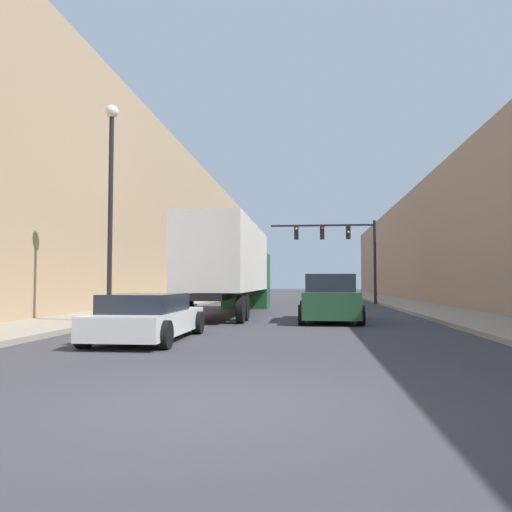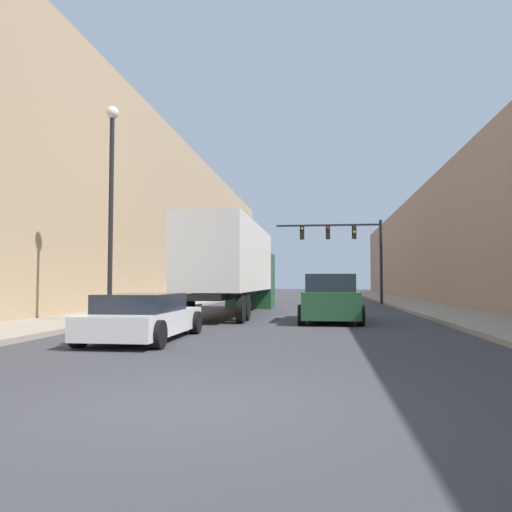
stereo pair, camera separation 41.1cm
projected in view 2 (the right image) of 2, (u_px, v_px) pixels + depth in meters
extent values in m
plane|color=#38383D|center=(190.00, 406.00, 5.94)|extent=(200.00, 200.00, 0.00)
cube|color=gray|center=(404.00, 302.00, 34.71)|extent=(3.18, 80.00, 0.15)
cube|color=gray|center=(199.00, 301.00, 36.60)|extent=(3.18, 80.00, 0.15)
cube|color=#997A66|center=(472.00, 242.00, 34.34)|extent=(6.00, 80.00, 8.48)
cube|color=tan|center=(140.00, 219.00, 37.51)|extent=(6.00, 80.00, 12.44)
cube|color=silver|center=(231.00, 258.00, 22.09)|extent=(2.53, 10.50, 2.88)
cube|color=black|center=(231.00, 294.00, 22.01)|extent=(1.26, 10.50, 0.24)
cube|color=#1E512D|center=(251.00, 281.00, 28.42)|extent=(2.53, 2.40, 3.06)
cylinder|color=black|center=(180.00, 309.00, 18.12)|extent=(0.25, 1.00, 1.00)
cylinder|color=black|center=(241.00, 309.00, 17.83)|extent=(0.25, 1.00, 1.00)
cylinder|color=black|center=(189.00, 307.00, 19.31)|extent=(0.25, 1.00, 1.00)
cylinder|color=black|center=(246.00, 308.00, 19.02)|extent=(0.25, 1.00, 1.00)
cylinder|color=black|center=(232.00, 299.00, 28.51)|extent=(0.25, 1.00, 1.00)
cylinder|color=black|center=(270.00, 299.00, 28.23)|extent=(0.25, 1.00, 1.00)
cube|color=silver|center=(145.00, 322.00, 12.77)|extent=(1.84, 4.60, 0.56)
cube|color=#1E232D|center=(142.00, 303.00, 12.57)|extent=(1.62, 2.53, 0.45)
cylinder|color=black|center=(133.00, 322.00, 14.47)|extent=(0.25, 0.64, 0.64)
cylinder|color=black|center=(195.00, 322.00, 14.23)|extent=(0.25, 0.64, 0.64)
cylinder|color=black|center=(79.00, 333.00, 11.20)|extent=(0.25, 0.64, 0.64)
cylinder|color=black|center=(158.00, 335.00, 10.96)|extent=(0.25, 0.64, 0.64)
cube|color=#234C2D|center=(330.00, 304.00, 18.76)|extent=(1.98, 4.91, 0.93)
cube|color=#1E232D|center=(330.00, 283.00, 18.55)|extent=(1.75, 2.70, 0.63)
cylinder|color=black|center=(305.00, 309.00, 20.61)|extent=(0.25, 0.70, 0.70)
cylinder|color=black|center=(354.00, 310.00, 20.35)|extent=(0.25, 0.70, 0.70)
cylinder|color=black|center=(302.00, 315.00, 17.03)|extent=(0.25, 0.70, 0.70)
cylinder|color=black|center=(361.00, 315.00, 16.78)|extent=(0.25, 0.70, 0.70)
cylinder|color=black|center=(381.00, 262.00, 33.47)|extent=(0.20, 0.20, 5.66)
cube|color=black|center=(328.00, 225.00, 34.06)|extent=(7.05, 0.12, 0.12)
cube|color=black|center=(354.00, 232.00, 33.81)|extent=(0.30, 0.24, 0.90)
sphere|color=gold|center=(354.00, 232.00, 33.67)|extent=(0.18, 0.18, 0.18)
cube|color=black|center=(328.00, 233.00, 34.03)|extent=(0.30, 0.24, 0.90)
sphere|color=red|center=(328.00, 228.00, 33.91)|extent=(0.18, 0.18, 0.18)
cube|color=black|center=(302.00, 233.00, 34.26)|extent=(0.30, 0.24, 0.90)
sphere|color=gold|center=(302.00, 229.00, 34.14)|extent=(0.18, 0.18, 0.18)
cylinder|color=black|center=(111.00, 220.00, 17.06)|extent=(0.16, 0.16, 7.19)
sphere|color=silver|center=(112.00, 113.00, 17.25)|extent=(0.44, 0.44, 0.44)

